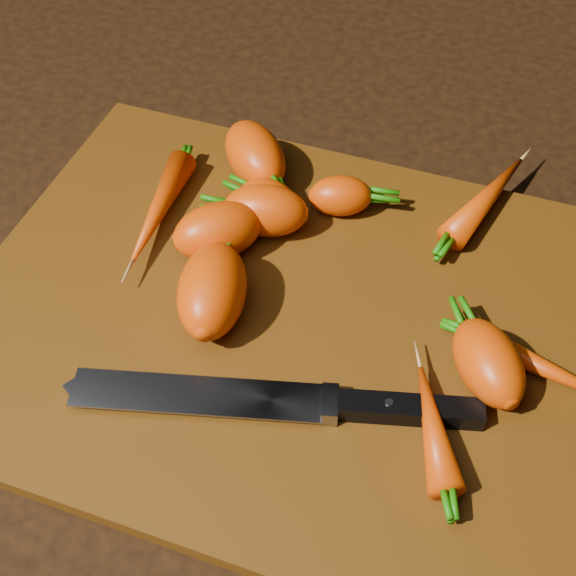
% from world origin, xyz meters
% --- Properties ---
extents(ground, '(2.00, 2.00, 0.01)m').
position_xyz_m(ground, '(0.00, 0.00, -0.01)').
color(ground, black).
extents(cutting_board, '(0.50, 0.40, 0.01)m').
position_xyz_m(cutting_board, '(0.00, 0.00, 0.01)').
color(cutting_board, '#542F0B').
rests_on(cutting_board, ground).
extents(carrot_0, '(0.09, 0.08, 0.05)m').
position_xyz_m(carrot_0, '(-0.07, 0.04, 0.04)').
color(carrot_0, '#E34307').
rests_on(carrot_0, cutting_board).
extents(carrot_1, '(0.07, 0.06, 0.04)m').
position_xyz_m(carrot_1, '(-0.05, 0.09, 0.03)').
color(carrot_1, '#E34307').
rests_on(carrot_1, cutting_board).
extents(carrot_2, '(0.09, 0.09, 0.05)m').
position_xyz_m(carrot_2, '(-0.08, 0.14, 0.04)').
color(carrot_2, '#E34307').
rests_on(carrot_2, cutting_board).
extents(carrot_3, '(0.07, 0.10, 0.05)m').
position_xyz_m(carrot_3, '(-0.05, -0.02, 0.04)').
color(carrot_3, '#E34307').
rests_on(carrot_3, cutting_board).
extents(carrot_4, '(0.08, 0.06, 0.04)m').
position_xyz_m(carrot_4, '(-0.05, 0.08, 0.03)').
color(carrot_4, '#E34307').
rests_on(carrot_4, cutting_board).
extents(carrot_5, '(0.06, 0.05, 0.04)m').
position_xyz_m(carrot_5, '(0.01, 0.12, 0.03)').
color(carrot_5, '#E34307').
rests_on(carrot_5, cutting_board).
extents(carrot_6, '(0.08, 0.09, 0.04)m').
position_xyz_m(carrot_6, '(0.16, -0.01, 0.03)').
color(carrot_6, '#E34307').
rests_on(carrot_6, cutting_board).
extents(carrot_7, '(0.06, 0.13, 0.03)m').
position_xyz_m(carrot_7, '(0.13, 0.17, 0.03)').
color(carrot_7, '#E34307').
rests_on(carrot_7, cutting_board).
extents(carrot_8, '(0.12, 0.05, 0.02)m').
position_xyz_m(carrot_8, '(0.20, 0.01, 0.02)').
color(carrot_8, '#E34307').
rests_on(carrot_8, cutting_board).
extents(carrot_9, '(0.06, 0.10, 0.03)m').
position_xyz_m(carrot_9, '(0.13, -0.07, 0.02)').
color(carrot_9, '#E34307').
rests_on(carrot_9, cutting_board).
extents(carrot_10, '(0.04, 0.13, 0.03)m').
position_xyz_m(carrot_10, '(-0.14, 0.06, 0.03)').
color(carrot_10, '#E34307').
rests_on(carrot_10, cutting_board).
extents(knife, '(0.29, 0.10, 0.02)m').
position_xyz_m(knife, '(-0.01, -0.09, 0.02)').
color(knife, gray).
rests_on(knife, cutting_board).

